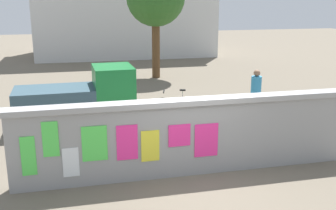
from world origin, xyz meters
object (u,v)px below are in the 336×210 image
at_px(motorcycle, 221,117).
at_px(bicycle_near, 178,106).
at_px(person_walking, 256,89).
at_px(auto_rickshaw_truck, 82,98).

relative_size(motorcycle, bicycle_near, 1.15).
distance_m(bicycle_near, person_walking, 2.66).
height_order(motorcycle, bicycle_near, bicycle_near).
distance_m(auto_rickshaw_truck, motorcycle, 4.33).
height_order(bicycle_near, person_walking, person_walking).
bearing_deg(auto_rickshaw_truck, motorcycle, -22.06).
bearing_deg(person_walking, auto_rickshaw_truck, 175.86).
bearing_deg(motorcycle, person_walking, 35.98).
xyz_separation_m(motorcycle, person_walking, (1.66, 1.21, 0.52)).
relative_size(bicycle_near, person_walking, 1.02).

